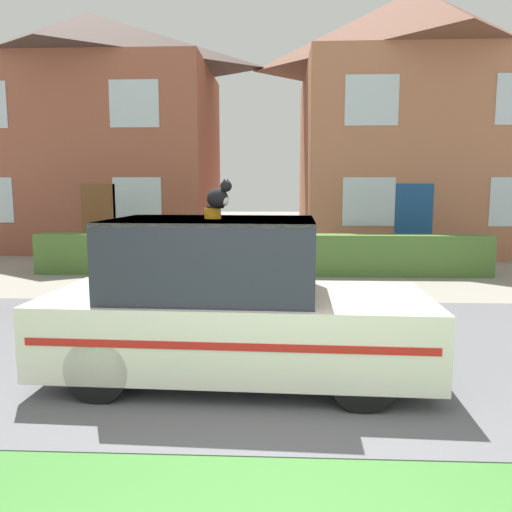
% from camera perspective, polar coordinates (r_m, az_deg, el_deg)
% --- Properties ---
extents(road_strip, '(28.00, 5.12, 0.01)m').
position_cam_1_polar(road_strip, '(6.32, 2.13, -10.41)').
color(road_strip, '#5B5B60').
rests_on(road_strip, ground).
extents(garden_hedge, '(10.41, 0.54, 0.93)m').
position_cam_1_polar(garden_hedge, '(11.46, 0.48, 0.18)').
color(garden_hedge, '#4C7233').
rests_on(garden_hedge, ground).
extents(police_car, '(3.94, 1.73, 1.76)m').
position_cam_1_polar(police_car, '(5.17, -3.07, -5.58)').
color(police_car, black).
rests_on(police_car, road_strip).
extents(cat, '(0.28, 0.28, 0.29)m').
position_cam_1_polar(cat, '(4.93, -4.20, 6.80)').
color(cat, black).
rests_on(cat, police_car).
extents(house_left, '(8.30, 5.48, 7.64)m').
position_cam_1_polar(house_left, '(18.02, -18.15, 13.46)').
color(house_left, '#93513D').
rests_on(house_left, ground).
extents(house_right, '(7.42, 6.97, 8.24)m').
position_cam_1_polar(house_right, '(17.62, 17.51, 14.67)').
color(house_right, '#A86B4C').
rests_on(house_right, ground).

